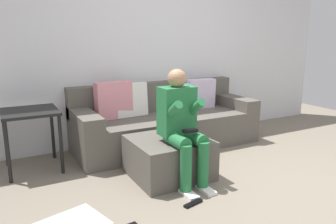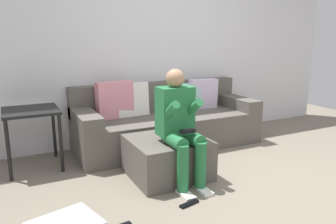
{
  "view_description": "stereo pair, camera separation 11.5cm",
  "coord_description": "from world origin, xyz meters",
  "px_view_note": "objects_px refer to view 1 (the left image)",
  "views": [
    {
      "loc": [
        -2.05,
        -2.06,
        1.41
      ],
      "look_at": [
        -0.31,
        1.16,
        0.57
      ],
      "focal_mm": 35.23,
      "sensor_mm": 36.0,
      "label": 1
    },
    {
      "loc": [
        -1.94,
        -2.12,
        1.41
      ],
      "look_at": [
        -0.31,
        1.16,
        0.57
      ],
      "focal_mm": 35.23,
      "sensor_mm": 36.0,
      "label": 2
    }
  ],
  "objects_px": {
    "person_seated": "(182,122)",
    "side_table": "(30,119)",
    "couch_sectional": "(165,122)",
    "remote_near_ottoman": "(193,203)",
    "remote_under_side_table": "(78,215)",
    "ottoman": "(169,157)"
  },
  "relations": [
    {
      "from": "person_seated",
      "to": "side_table",
      "type": "bearing_deg",
      "value": 140.43
    },
    {
      "from": "remote_near_ottoman",
      "to": "remote_under_side_table",
      "type": "height_order",
      "value": "same"
    },
    {
      "from": "ottoman",
      "to": "person_seated",
      "type": "xyz_separation_m",
      "value": [
        0.04,
        -0.18,
        0.41
      ]
    },
    {
      "from": "couch_sectional",
      "to": "remote_near_ottoman",
      "type": "distance_m",
      "value": 1.66
    },
    {
      "from": "remote_near_ottoman",
      "to": "person_seated",
      "type": "bearing_deg",
      "value": 59.39
    },
    {
      "from": "ottoman",
      "to": "remote_under_side_table",
      "type": "relative_size",
      "value": 4.87
    },
    {
      "from": "remote_under_side_table",
      "to": "side_table",
      "type": "bearing_deg",
      "value": 108.94
    },
    {
      "from": "remote_under_side_table",
      "to": "remote_near_ottoman",
      "type": "bearing_deg",
      "value": -6.87
    },
    {
      "from": "ottoman",
      "to": "remote_under_side_table",
      "type": "distance_m",
      "value": 1.09
    },
    {
      "from": "remote_under_side_table",
      "to": "ottoman",
      "type": "bearing_deg",
      "value": 29.42
    },
    {
      "from": "person_seated",
      "to": "side_table",
      "type": "xyz_separation_m",
      "value": [
        -1.24,
        1.03,
        -0.05
      ]
    },
    {
      "from": "side_table",
      "to": "remote_under_side_table",
      "type": "xyz_separation_m",
      "value": [
        0.19,
        -1.2,
        -0.55
      ]
    },
    {
      "from": "couch_sectional",
      "to": "person_seated",
      "type": "xyz_separation_m",
      "value": [
        -0.39,
        -1.09,
        0.29
      ]
    },
    {
      "from": "remote_under_side_table",
      "to": "couch_sectional",
      "type": "bearing_deg",
      "value": 51.23
    },
    {
      "from": "ottoman",
      "to": "remote_under_side_table",
      "type": "height_order",
      "value": "ottoman"
    },
    {
      "from": "couch_sectional",
      "to": "person_seated",
      "type": "bearing_deg",
      "value": -109.71
    },
    {
      "from": "remote_under_side_table",
      "to": "person_seated",
      "type": "bearing_deg",
      "value": 19.35
    },
    {
      "from": "person_seated",
      "to": "remote_under_side_table",
      "type": "relative_size",
      "value": 7.19
    },
    {
      "from": "couch_sectional",
      "to": "side_table",
      "type": "relative_size",
      "value": 3.63
    },
    {
      "from": "person_seated",
      "to": "remote_under_side_table",
      "type": "bearing_deg",
      "value": -170.8
    },
    {
      "from": "ottoman",
      "to": "remote_near_ottoman",
      "type": "height_order",
      "value": "ottoman"
    },
    {
      "from": "couch_sectional",
      "to": "remote_under_side_table",
      "type": "distance_m",
      "value": 1.94
    }
  ]
}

